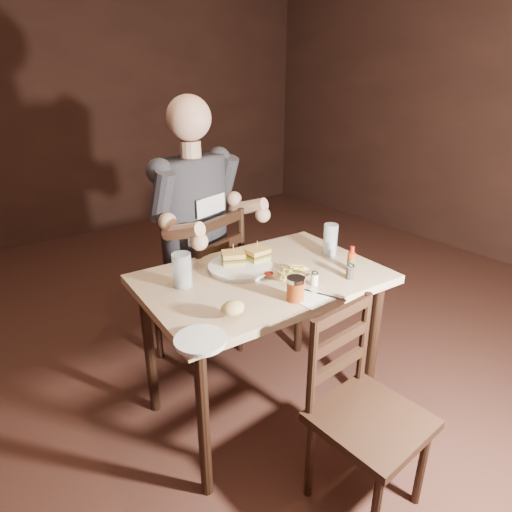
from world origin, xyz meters
TOP-DOWN VIEW (x-y plane):
  - room_shell at (0.00, 0.00)m, footprint 7.00×7.00m
  - main_table at (-0.01, 0.12)m, footprint 1.14×0.80m
  - chair_far at (-0.03, 0.73)m, footprint 0.56×0.58m
  - chair_near at (-0.01, -0.55)m, footprint 0.41×0.44m
  - diner at (-0.02, 0.68)m, footprint 0.72×0.64m
  - dinner_plate at (-0.06, 0.24)m, footprint 0.32×0.32m
  - sandwich_left at (-0.07, 0.29)m, footprint 0.14×0.13m
  - sandwich_right at (0.05, 0.25)m, footprint 0.11×0.09m
  - fries_pile at (0.06, 0.01)m, footprint 0.23×0.17m
  - ketchup_dollop at (-0.01, 0.09)m, footprint 0.05×0.05m
  - glass_left at (-0.36, 0.25)m, footprint 0.09×0.09m
  - glass_right at (0.42, 0.11)m, footprint 0.08×0.08m
  - hot_sauce at (0.35, -0.08)m, footprint 0.04×0.04m
  - salt_shaker at (0.11, -0.09)m, footprint 0.04×0.04m
  - pepper_shaker at (0.28, -0.14)m, footprint 0.04×0.04m
  - syrup_dispenser at (-0.05, -0.14)m, footprint 0.08×0.08m
  - napkin at (0.01, -0.18)m, footprint 0.15×0.14m
  - knife at (0.06, -0.18)m, footprint 0.09×0.20m
  - fork at (-0.01, -0.09)m, footprint 0.08×0.13m
  - side_plate at (-0.52, -0.18)m, footprint 0.19×0.19m
  - bread_roll at (-0.34, -0.11)m, footprint 0.10×0.08m

SIDE VIEW (x-z plane):
  - chair_near at x=-0.01m, z-range 0.00..0.83m
  - chair_far at x=-0.03m, z-range 0.00..0.95m
  - main_table at x=-0.01m, z-range 0.29..1.06m
  - napkin at x=0.01m, z-range 0.77..0.77m
  - fork at x=-0.01m, z-range 0.77..0.78m
  - knife at x=0.06m, z-range 0.77..0.78m
  - side_plate at x=-0.52m, z-range 0.77..0.78m
  - dinner_plate at x=-0.06m, z-range 0.77..0.79m
  - ketchup_dollop at x=-0.01m, z-range 0.79..0.80m
  - salt_shaker at x=0.11m, z-range 0.77..0.83m
  - pepper_shaker at x=0.28m, z-range 0.77..0.84m
  - fries_pile at x=0.06m, z-range 0.79..0.82m
  - bread_roll at x=-0.34m, z-range 0.78..0.84m
  - syrup_dispenser at x=-0.05m, z-range 0.77..0.87m
  - hot_sauce at x=0.35m, z-range 0.77..0.89m
  - sandwich_right at x=0.05m, z-range 0.79..0.88m
  - sandwich_left at x=-0.07m, z-range 0.79..0.88m
  - glass_left at x=-0.36m, z-range 0.77..0.92m
  - glass_right at x=0.42m, z-range 0.77..0.93m
  - diner at x=-0.02m, z-range 0.49..1.54m
  - room_shell at x=0.00m, z-range -2.10..4.90m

